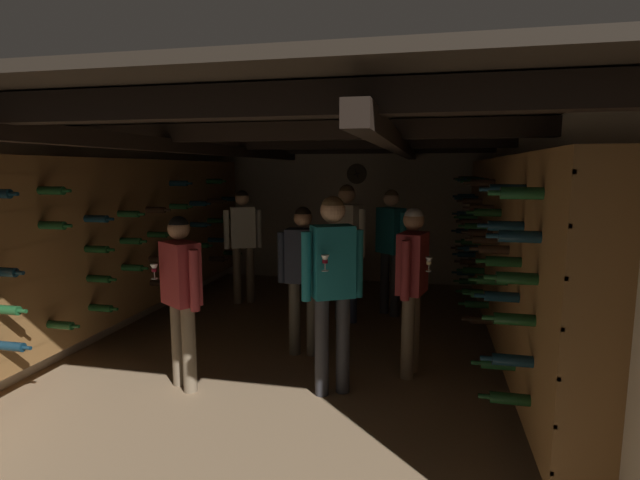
# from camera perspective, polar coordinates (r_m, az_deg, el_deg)

# --- Properties ---
(ground_plane) EXTENTS (8.40, 8.40, 0.00)m
(ground_plane) POSITION_cam_1_polar(r_m,az_deg,el_deg) (5.63, -1.89, -11.81)
(ground_plane) COLOR #8C7051
(room_shell) EXTENTS (4.72, 6.52, 2.41)m
(room_shell) POSITION_cam_1_polar(r_m,az_deg,el_deg) (5.58, -1.22, 2.91)
(room_shell) COLOR beige
(room_shell) RESTS_ON ground_plane
(wine_crate_stack) EXTENTS (0.52, 0.35, 0.60)m
(wine_crate_stack) POSITION_cam_1_polar(r_m,az_deg,el_deg) (7.39, 1.62, -4.49)
(wine_crate_stack) COLOR brown
(wine_crate_stack) RESTS_ON ground_plane
(display_bottle) EXTENTS (0.08, 0.08, 0.35)m
(display_bottle) POSITION_cam_1_polar(r_m,az_deg,el_deg) (7.29, 2.11, -1.18)
(display_bottle) COLOR #0F2838
(display_bottle) RESTS_ON wine_crate_stack
(person_host_center) EXTENTS (0.54, 0.23, 1.56)m
(person_host_center) POSITION_cam_1_polar(r_m,az_deg,el_deg) (5.02, -1.97, -3.25)
(person_host_center) COLOR #4C473D
(person_host_center) RESTS_ON ground_plane
(person_guest_near_left) EXTENTS (0.47, 0.37, 1.54)m
(person_guest_near_left) POSITION_cam_1_polar(r_m,az_deg,el_deg) (4.41, -15.93, -5.34)
(person_guest_near_left) COLOR brown
(person_guest_near_left) RESTS_ON ground_plane
(person_guest_mid_right) EXTENTS (0.33, 0.53, 1.59)m
(person_guest_mid_right) POSITION_cam_1_polar(r_m,az_deg,el_deg) (4.60, 10.73, -4.19)
(person_guest_mid_right) COLOR brown
(person_guest_mid_right) RESTS_ON ground_plane
(person_guest_far_right) EXTENTS (0.45, 0.39, 1.67)m
(person_guest_far_right) POSITION_cam_1_polar(r_m,az_deg,el_deg) (6.47, 8.24, 0.03)
(person_guest_far_right) COLOR #2D2D33
(person_guest_far_right) RESTS_ON ground_plane
(person_guest_rear_center) EXTENTS (0.50, 0.34, 1.75)m
(person_guest_rear_center) POSITION_cam_1_polar(r_m,az_deg,el_deg) (6.13, 3.13, 0.16)
(person_guest_rear_center) COLOR #232D4C
(person_guest_rear_center) RESTS_ON ground_plane
(person_guest_far_left) EXTENTS (0.49, 0.42, 1.64)m
(person_guest_far_left) POSITION_cam_1_polar(r_m,az_deg,el_deg) (7.08, -8.99, 0.51)
(person_guest_far_left) COLOR brown
(person_guest_far_left) RESTS_ON ground_plane
(person_guest_near_right) EXTENTS (0.48, 0.43, 1.72)m
(person_guest_near_right) POSITION_cam_1_polar(r_m,az_deg,el_deg) (4.11, 1.48, -4.19)
(person_guest_near_right) COLOR #2D2D33
(person_guest_near_right) RESTS_ON ground_plane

